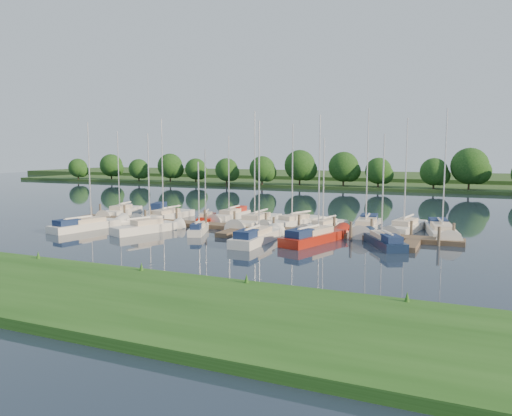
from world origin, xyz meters
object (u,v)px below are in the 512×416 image
at_px(sailboat_n_0, 121,213).
at_px(motorboat, 159,212).
at_px(dock, 241,229).
at_px(sailboat_s_2, 199,230).
at_px(sailboat_n_5, 256,223).

height_order(sailboat_n_0, motorboat, sailboat_n_0).
bearing_deg(dock, sailboat_s_2, -134.93).
bearing_deg(sailboat_n_5, sailboat_n_0, -3.23).
distance_m(motorboat, sailboat_n_5, 14.69).
distance_m(motorboat, sailboat_s_2, 15.11).
distance_m(sailboat_n_0, sailboat_s_2, 17.20).
xyz_separation_m(sailboat_n_0, sailboat_n_5, (18.25, -1.18, -0.00)).
bearing_deg(sailboat_s_2, sailboat_n_0, 132.38).
height_order(dock, sailboat_n_0, sailboat_n_0).
bearing_deg(dock, sailboat_n_0, 165.32).
bearing_deg(sailboat_n_0, sailboat_n_5, 165.57).
distance_m(dock, motorboat, 15.97).
relative_size(dock, sailboat_n_5, 3.30).
relative_size(dock, motorboat, 7.19).
bearing_deg(sailboat_n_0, sailboat_s_2, 142.24).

